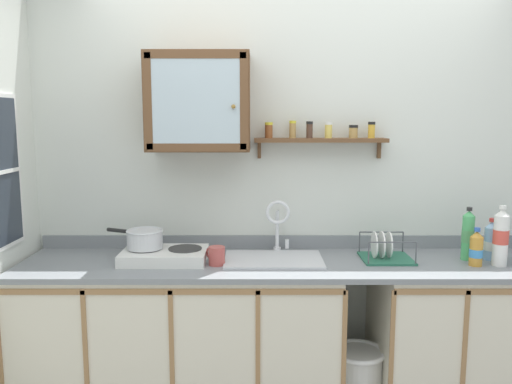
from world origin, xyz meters
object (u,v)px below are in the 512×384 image
(bottle_water_blue_5, at_px, (490,241))
(dish_rack, at_px, (384,253))
(bottle_juice_amber_3, at_px, (475,249))
(wall_cabinet, at_px, (198,102))
(bottle_soda_green_1, at_px, (467,235))
(bottle_opaque_white_2, at_px, (500,237))
(sink, at_px, (273,264))
(hot_plate_stove, at_px, (164,255))
(trash_bin, at_px, (357,384))
(mug, at_px, (216,256))
(saucepan, at_px, (144,238))

(bottle_water_blue_5, distance_m, dish_rack, 0.61)
(bottle_juice_amber_3, height_order, wall_cabinet, wall_cabinet)
(bottle_soda_green_1, height_order, bottle_water_blue_5, bottle_soda_green_1)
(bottle_soda_green_1, height_order, bottle_opaque_white_2, bottle_opaque_white_2)
(sink, distance_m, bottle_water_blue_5, 1.24)
(hot_plate_stove, distance_m, trash_bin, 1.32)
(bottle_juice_amber_3, bearing_deg, wall_cabinet, 170.86)
(sink, xyz_separation_m, bottle_water_blue_5, (1.24, -0.00, 0.13))
(sink, bearing_deg, wall_cabinet, 163.58)
(dish_rack, relative_size, mug, 2.48)
(bottle_opaque_white_2, distance_m, wall_cabinet, 1.84)
(bottle_soda_green_1, xyz_separation_m, bottle_juice_amber_3, (-0.00, -0.12, -0.05))
(hot_plate_stove, distance_m, bottle_soda_green_1, 1.73)
(sink, xyz_separation_m, trash_bin, (0.47, -0.13, -0.67))
(bottle_juice_amber_3, xyz_separation_m, wall_cabinet, (-1.53, 0.25, 0.80))
(sink, bearing_deg, mug, -161.96)
(bottle_water_blue_5, xyz_separation_m, trash_bin, (-0.76, -0.12, -0.80))
(wall_cabinet, bearing_deg, bottle_water_blue_5, -4.37)
(hot_plate_stove, bearing_deg, saucepan, 168.24)
(bottle_juice_amber_3, relative_size, dish_rack, 0.75)
(bottle_juice_amber_3, bearing_deg, saucepan, 176.60)
(saucepan, height_order, bottle_juice_amber_3, bottle_juice_amber_3)
(bottle_juice_amber_3, xyz_separation_m, trash_bin, (-0.63, -0.01, -0.78))
(bottle_opaque_white_2, height_order, trash_bin, bottle_opaque_white_2)
(bottle_soda_green_1, distance_m, bottle_opaque_white_2, 0.18)
(saucepan, bearing_deg, dish_rack, 0.52)
(hot_plate_stove, height_order, bottle_water_blue_5, bottle_water_blue_5)
(saucepan, bearing_deg, bottle_opaque_white_2, -3.07)
(dish_rack, relative_size, trash_bin, 0.65)
(trash_bin, bearing_deg, bottle_water_blue_5, 9.29)
(trash_bin, bearing_deg, sink, 165.23)
(mug, height_order, trash_bin, mug)
(hot_plate_stove, relative_size, bottle_juice_amber_3, 2.24)
(wall_cabinet, height_order, trash_bin, wall_cabinet)
(wall_cabinet, bearing_deg, dish_rack, -6.70)
(bottle_juice_amber_3, distance_m, dish_rack, 0.49)
(bottle_soda_green_1, height_order, bottle_juice_amber_3, bottle_soda_green_1)
(saucepan, distance_m, mug, 0.43)
(bottle_opaque_white_2, xyz_separation_m, bottle_water_blue_5, (0.00, 0.12, -0.05))
(wall_cabinet, distance_m, trash_bin, 1.84)
(sink, xyz_separation_m, wall_cabinet, (-0.43, 0.13, 0.92))
(hot_plate_stove, xyz_separation_m, bottle_water_blue_5, (1.86, 0.03, 0.07))
(bottle_juice_amber_3, bearing_deg, bottle_soda_green_1, 89.83)
(saucepan, distance_m, bottle_opaque_white_2, 1.97)
(bottle_opaque_white_2, height_order, bottle_water_blue_5, bottle_opaque_white_2)
(mug, height_order, wall_cabinet, wall_cabinet)
(saucepan, distance_m, bottle_water_blue_5, 1.97)
(dish_rack, bearing_deg, trash_bin, -141.19)
(saucepan, bearing_deg, sink, 0.81)
(sink, distance_m, bottle_opaque_white_2, 1.25)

